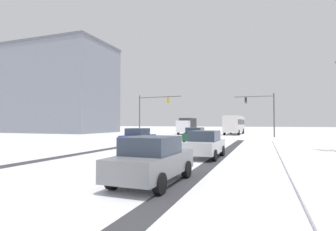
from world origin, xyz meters
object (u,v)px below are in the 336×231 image
object	(u,v)px
traffic_signal_far_left	(151,108)
car_grey_fourth	(153,160)
bus_oncoming	(234,124)
office_building_far_left_block	(53,90)
car_blue_second	(138,137)
car_silver_third	(205,144)
traffic_signal_far_right	(263,107)
box_truck_delivery	(187,125)
car_dark_green_lead	(195,135)

from	to	relation	value
traffic_signal_far_left	car_grey_fourth	distance (m)	32.19
bus_oncoming	office_building_far_left_block	world-z (taller)	office_building_far_left_block
car_blue_second	bus_oncoming	size ratio (longest dim) A/B	0.37
car_silver_third	bus_oncoming	world-z (taller)	bus_oncoming
traffic_signal_far_left	office_building_far_left_block	size ratio (longest dim) A/B	0.26
traffic_signal_far_right	car_grey_fourth	bearing A→B (deg)	-96.10
traffic_signal_far_left	car_blue_second	distance (m)	17.98
traffic_signal_far_right	box_truck_delivery	distance (m)	14.82
car_silver_third	box_truck_delivery	bearing A→B (deg)	107.69
traffic_signal_far_left	box_truck_delivery	world-z (taller)	traffic_signal_far_left
car_blue_second	office_building_far_left_block	bearing A→B (deg)	143.13
bus_oncoming	box_truck_delivery	distance (m)	8.80
car_blue_second	bus_oncoming	xyz separation A→B (m)	(5.48, 28.76, 1.18)
car_silver_third	box_truck_delivery	size ratio (longest dim) A/B	0.55
traffic_signal_far_left	car_dark_green_lead	world-z (taller)	traffic_signal_far_left
car_dark_green_lead	bus_oncoming	world-z (taller)	bus_oncoming
traffic_signal_far_left	office_building_far_left_block	world-z (taller)	office_building_far_left_block
traffic_signal_far_right	car_blue_second	size ratio (longest dim) A/B	1.58
car_dark_green_lead	bus_oncoming	distance (m)	23.13
bus_oncoming	box_truck_delivery	xyz separation A→B (m)	(-8.43, -2.49, -0.36)
traffic_signal_far_right	office_building_far_left_block	bearing A→B (deg)	173.17
traffic_signal_far_right	car_silver_third	bearing A→B (deg)	-97.08
bus_oncoming	car_dark_green_lead	bearing A→B (deg)	-94.20
box_truck_delivery	car_grey_fourth	bearing A→B (deg)	-75.85
car_grey_fourth	car_blue_second	bearing A→B (deg)	118.43
car_grey_fourth	office_building_far_left_block	distance (m)	57.44
car_dark_green_lead	car_blue_second	xyz separation A→B (m)	(-3.79, -5.72, 0.00)
traffic_signal_far_right	car_silver_third	size ratio (longest dim) A/B	1.57
car_dark_green_lead	car_silver_third	bearing A→B (deg)	-73.14
car_silver_third	car_dark_green_lead	bearing A→B (deg)	106.86
car_grey_fourth	bus_oncoming	distance (m)	41.53
box_truck_delivery	traffic_signal_far_left	bearing A→B (deg)	-107.54
car_grey_fourth	office_building_far_left_block	xyz separation A→B (m)	(-41.51, 38.69, 8.87)
car_blue_second	car_silver_third	xyz separation A→B (m)	(7.21, -5.55, 0.00)
traffic_signal_far_left	car_dark_green_lead	size ratio (longest dim) A/B	1.74
car_grey_fourth	bus_oncoming	bearing A→B (deg)	91.94
traffic_signal_far_left	car_blue_second	xyz separation A→B (m)	(6.02, -16.53, -3.68)
car_dark_green_lead	box_truck_delivery	world-z (taller)	box_truck_delivery
office_building_far_left_block	box_truck_delivery	bearing A→B (deg)	0.56
car_grey_fourth	bus_oncoming	world-z (taller)	bus_oncoming
box_truck_delivery	office_building_far_left_block	world-z (taller)	office_building_far_left_block
car_silver_third	box_truck_delivery	distance (m)	33.41
bus_oncoming	office_building_far_left_block	distance (m)	40.93
traffic_signal_far_right	car_grey_fourth	distance (m)	33.68
traffic_signal_far_left	office_building_far_left_block	distance (m)	30.56
car_blue_second	car_grey_fourth	size ratio (longest dim) A/B	0.99
car_dark_green_lead	traffic_signal_far_right	bearing A→B (deg)	65.85
traffic_signal_far_left	box_truck_delivery	distance (m)	10.61
car_blue_second	bus_oncoming	distance (m)	29.30
bus_oncoming	traffic_signal_far_left	bearing A→B (deg)	-133.25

